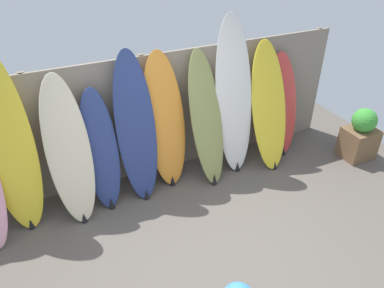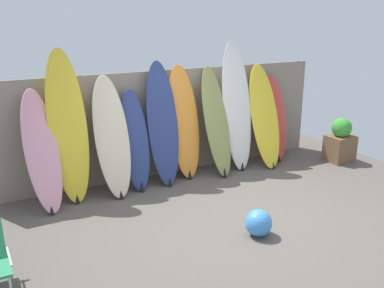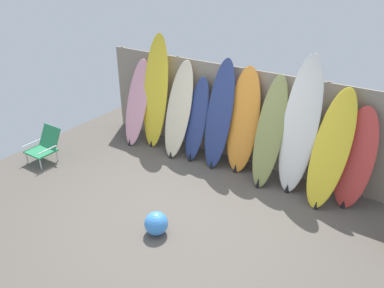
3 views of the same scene
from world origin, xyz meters
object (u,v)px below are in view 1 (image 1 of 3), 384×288
surfboard_navy_4 (136,130)px  surfboard_orange_5 (165,122)px  surfboard_olive_6 (206,120)px  planter_box (360,135)px  surfboard_navy_3 (101,151)px  surfboard_yellow_1 (8,146)px  surfboard_red_9 (282,106)px  surfboard_cream_2 (69,152)px  surfboard_white_7 (234,98)px  surfboard_yellow_8 (269,107)px

surfboard_navy_4 → surfboard_orange_5: bearing=11.8°
surfboard_olive_6 → planter_box: (2.40, -0.59, -0.53)m
surfboard_navy_3 → surfboard_olive_6: 1.48m
surfboard_yellow_1 → surfboard_olive_6: bearing=-2.0°
surfboard_orange_5 → surfboard_navy_4: bearing=-168.2°
surfboard_yellow_1 → surfboard_red_9: 3.85m
surfboard_cream_2 → surfboard_white_7: surfboard_white_7 is taller
surfboard_olive_6 → surfboard_navy_3: bearing=178.4°
surfboard_navy_4 → surfboard_red_9: size_ratio=1.24×
surfboard_orange_5 → planter_box: 3.09m
surfboard_yellow_1 → surfboard_yellow_8: size_ratio=1.22×
surfboard_white_7 → surfboard_red_9: (0.89, 0.03, -0.33)m
surfboard_yellow_1 → surfboard_navy_4: bearing=-1.9°
surfboard_navy_3 → surfboard_orange_5: 0.93m
surfboard_navy_3 → surfboard_yellow_8: size_ratio=0.86×
surfboard_navy_4 → surfboard_yellow_8: bearing=-1.8°
surfboard_yellow_1 → surfboard_navy_3: bearing=-2.6°
planter_box → surfboard_white_7: bearing=161.0°
surfboard_red_9 → planter_box: bearing=-34.0°
surfboard_cream_2 → surfboard_yellow_1: bearing=172.2°
surfboard_olive_6 → surfboard_red_9: size_ratio=1.16×
surfboard_cream_2 → surfboard_orange_5: bearing=5.6°
surfboard_white_7 → surfboard_yellow_8: bearing=-10.3°
surfboard_navy_3 → surfboard_red_9: size_ratio=0.99×
surfboard_navy_3 → planter_box: surfboard_navy_3 is taller
surfboard_navy_3 → planter_box: (3.87, -0.63, -0.40)m
surfboard_cream_2 → surfboard_white_7: (2.32, 0.07, 0.22)m
surfboard_yellow_1 → surfboard_red_9: size_ratio=1.40×
surfboard_red_9 → planter_box: size_ratio=1.92×
surfboard_navy_4 → planter_box: bearing=-10.5°
surfboard_navy_4 → surfboard_olive_6: surfboard_navy_4 is taller
surfboard_orange_5 → surfboard_yellow_8: 1.58m
surfboard_orange_5 → surfboard_red_9: surfboard_orange_5 is taller
surfboard_navy_3 → surfboard_orange_5: bearing=5.5°
surfboard_yellow_8 → surfboard_red_9: 0.39m
surfboard_olive_6 → surfboard_yellow_8: size_ratio=1.01×
surfboard_navy_4 → surfboard_orange_5: (0.43, 0.09, -0.04)m
surfboard_white_7 → surfboard_olive_6: bearing=-170.8°
surfboard_yellow_1 → surfboard_cream_2: size_ratio=1.23×
surfboard_yellow_1 → planter_box: (4.87, -0.68, -0.72)m
surfboard_orange_5 → surfboard_red_9: 1.92m
planter_box → surfboard_red_9: bearing=146.0°
surfboard_navy_4 → surfboard_navy_3: bearing=179.7°
surfboard_olive_6 → surfboard_yellow_8: (1.01, -0.02, -0.01)m
surfboard_yellow_1 → surfboard_cream_2: bearing=-7.8°
surfboard_yellow_8 → surfboard_navy_3: bearing=178.5°
surfboard_navy_4 → surfboard_orange_5: size_ratio=1.05×
surfboard_yellow_1 → planter_box: 4.97m
surfboard_cream_2 → surfboard_red_9: size_ratio=1.14×
surfboard_olive_6 → planter_box: bearing=-13.8°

